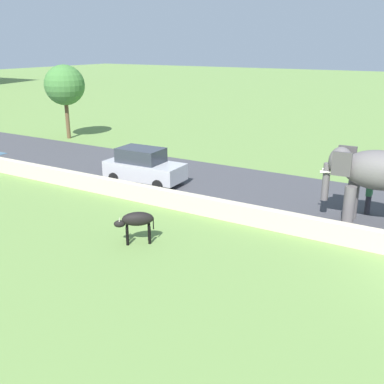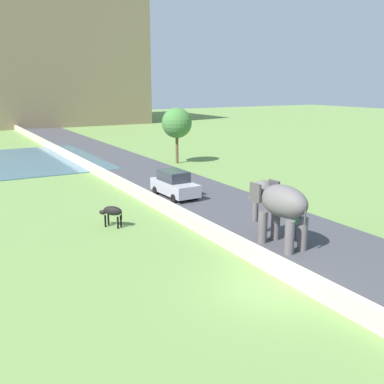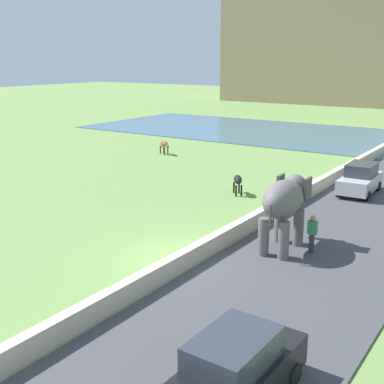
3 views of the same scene
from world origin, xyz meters
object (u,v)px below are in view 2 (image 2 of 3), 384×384
elephant (280,204)px  car_silver (174,184)px  cow_black (112,212)px  person_beside_elephant (295,223)px

elephant → car_silver: bearing=89.9°
cow_black → elephant: bearing=-48.6°
cow_black → car_silver: bearing=34.6°
elephant → car_silver: elephant is taller
elephant → cow_black: (-5.85, 6.63, -1.20)m
elephant → cow_black: size_ratio=2.72×
person_beside_elephant → car_silver: car_silver is taller
car_silver → cow_black: 7.12m
elephant → person_beside_elephant: elephant is taller
car_silver → cow_black: size_ratio=3.15×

